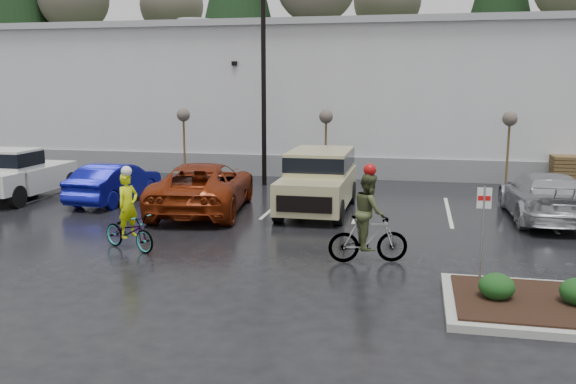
% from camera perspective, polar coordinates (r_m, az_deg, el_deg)
% --- Properties ---
extents(ground, '(120.00, 120.00, 0.00)m').
position_cam_1_polar(ground, '(13.96, 1.66, -8.00)').
color(ground, black).
rests_on(ground, ground).
extents(warehouse, '(60.50, 15.50, 7.20)m').
position_cam_1_polar(warehouse, '(35.12, 8.24, 9.00)').
color(warehouse, silver).
rests_on(warehouse, ground).
extents(wooded_ridge, '(80.00, 25.00, 6.00)m').
position_cam_1_polar(wooded_ridge, '(58.10, 9.78, 8.79)').
color(wooded_ridge, '#253D19').
rests_on(wooded_ridge, ground).
extents(lamppost, '(0.50, 1.00, 9.22)m').
position_cam_1_polar(lamppost, '(25.87, -2.32, 13.18)').
color(lamppost, black).
rests_on(lamppost, ground).
extents(sapling_west, '(0.60, 0.60, 3.20)m').
position_cam_1_polar(sapling_west, '(28.07, -9.75, 6.78)').
color(sapling_west, '#4D381F').
rests_on(sapling_west, ground).
extents(sapling_mid, '(0.60, 0.60, 3.20)m').
position_cam_1_polar(sapling_mid, '(26.37, 3.58, 6.69)').
color(sapling_mid, '#4D381F').
rests_on(sapling_mid, ground).
extents(sapling_east, '(0.60, 0.60, 3.20)m').
position_cam_1_polar(sapling_east, '(26.34, 20.03, 6.09)').
color(sapling_east, '#4D381F').
rests_on(sapling_east, ground).
extents(pallet_stack_a, '(1.20, 1.20, 1.35)m').
position_cam_1_polar(pallet_stack_a, '(27.97, 24.57, 1.75)').
color(pallet_stack_a, '#4D381F').
rests_on(pallet_stack_a, ground).
extents(shrub_a, '(0.70, 0.70, 0.52)m').
position_cam_1_polar(shrub_a, '(12.78, 18.95, -8.37)').
color(shrub_a, '#133512').
rests_on(shrub_a, curb_island).
extents(fire_lane_sign, '(0.30, 0.05, 2.20)m').
position_cam_1_polar(fire_lane_sign, '(13.64, 17.77, -2.79)').
color(fire_lane_sign, gray).
rests_on(fire_lane_sign, ground).
extents(pickup_white, '(2.10, 5.20, 1.96)m').
position_cam_1_polar(pickup_white, '(25.25, -23.41, 1.71)').
color(pickup_white, silver).
rests_on(pickup_white, ground).
extents(car_blue, '(1.86, 4.50, 1.45)m').
position_cam_1_polar(car_blue, '(23.30, -15.87, 0.88)').
color(car_blue, '#0C0F84').
rests_on(car_blue, ground).
extents(car_red, '(3.55, 6.37, 1.68)m').
position_cam_1_polar(car_red, '(20.98, -7.90, 0.49)').
color(car_red, maroon).
rests_on(car_red, ground).
extents(suv_tan, '(2.20, 5.10, 2.06)m').
position_cam_1_polar(suv_tan, '(20.66, 2.79, 0.95)').
color(suv_tan, tan).
rests_on(suv_tan, ground).
extents(car_far_silver, '(2.33, 5.40, 1.55)m').
position_cam_1_polar(car_far_silver, '(21.11, 22.81, -0.35)').
color(car_far_silver, '#AFB0B7').
rests_on(car_far_silver, ground).
extents(cyclist_hivis, '(1.94, 1.34, 2.23)m').
position_cam_1_polar(cyclist_hivis, '(16.55, -14.66, -2.91)').
color(cyclist_hivis, '#3F3F44').
rests_on(cyclist_hivis, ground).
extents(cyclist_olive, '(1.96, 1.03, 2.45)m').
position_cam_1_polar(cyclist_olive, '(14.99, 7.54, -3.27)').
color(cyclist_olive, '#3F3F44').
rests_on(cyclist_olive, ground).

